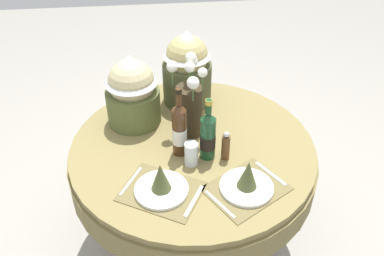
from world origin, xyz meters
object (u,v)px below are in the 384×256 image
object	(u,v)px
dining_table	(193,163)
wine_bottle_right	(208,136)
tumbler_near_right	(191,154)
wine_bottle_left	(179,129)
pepper_mill	(226,146)
gift_tub_back_centre	(187,65)
flower_vase	(189,104)
gift_tub_back_left	(132,88)
place_setting_right	(247,181)
place_setting_left	(161,184)

from	to	relation	value
dining_table	wine_bottle_right	xyz separation A→B (m)	(0.06, -0.10, 0.25)
tumbler_near_right	wine_bottle_left	bearing A→B (deg)	118.03
pepper_mill	dining_table	bearing A→B (deg)	140.24
gift_tub_back_centre	flower_vase	bearing A→B (deg)	-93.65
gift_tub_back_left	gift_tub_back_centre	size ratio (longest dim) A/B	0.90
dining_table	gift_tub_back_left	world-z (taller)	gift_tub_back_left
place_setting_right	gift_tub_back_centre	xyz separation A→B (m)	(-0.19, 0.74, 0.19)
gift_tub_back_left	gift_tub_back_centre	bearing A→B (deg)	28.98
wine_bottle_left	wine_bottle_right	size ratio (longest dim) A/B	1.12
place_setting_right	pepper_mill	distance (m)	0.23
dining_table	flower_vase	world-z (taller)	flower_vase
place_setting_right	pepper_mill	world-z (taller)	place_setting_right
dining_table	place_setting_left	size ratio (longest dim) A/B	2.98
gift_tub_back_centre	wine_bottle_left	bearing A→B (deg)	-100.14
tumbler_near_right	dining_table	bearing A→B (deg)	80.92
wine_bottle_right	pepper_mill	world-z (taller)	wine_bottle_right
gift_tub_back_left	tumbler_near_right	bearing A→B (deg)	-54.92
wine_bottle_left	gift_tub_back_centre	bearing A→B (deg)	79.86
place_setting_right	wine_bottle_left	size ratio (longest dim) A/B	1.15
wine_bottle_left	tumbler_near_right	world-z (taller)	wine_bottle_left
wine_bottle_right	gift_tub_back_centre	xyz separation A→B (m)	(-0.05, 0.50, 0.11)
dining_table	place_setting_right	xyz separation A→B (m)	(0.20, -0.34, 0.17)
gift_tub_back_left	gift_tub_back_centre	xyz separation A→B (m)	(0.30, 0.17, 0.03)
dining_table	place_setting_left	xyz separation A→B (m)	(-0.17, -0.31, 0.17)
wine_bottle_left	tumbler_near_right	size ratio (longest dim) A/B	3.08
place_setting_right	gift_tub_back_left	distance (m)	0.77
wine_bottle_right	flower_vase	bearing A→B (deg)	108.51
flower_vase	gift_tub_back_left	world-z (taller)	flower_vase
dining_table	wine_bottle_right	distance (m)	0.28
dining_table	gift_tub_back_left	distance (m)	0.50
place_setting_right	place_setting_left	bearing A→B (deg)	176.16
pepper_mill	gift_tub_back_centre	size ratio (longest dim) A/B	0.36
place_setting_right	wine_bottle_right	world-z (taller)	wine_bottle_right
place_setting_right	wine_bottle_left	bearing A→B (deg)	133.96
wine_bottle_left	dining_table	bearing A→B (deg)	38.19
place_setting_left	gift_tub_back_centre	bearing A→B (deg)	75.47
place_setting_right	gift_tub_back_centre	world-z (taller)	gift_tub_back_centre
tumbler_near_right	place_setting_left	bearing A→B (deg)	-131.54
wine_bottle_right	wine_bottle_left	bearing A→B (deg)	162.06
place_setting_left	dining_table	bearing A→B (deg)	60.97
dining_table	gift_tub_back_left	bearing A→B (deg)	140.55
tumbler_near_right	pepper_mill	world-z (taller)	pepper_mill
flower_vase	gift_tub_back_centre	world-z (taller)	gift_tub_back_centre
place_setting_left	place_setting_right	distance (m)	0.38
place_setting_right	flower_vase	world-z (taller)	flower_vase
place_setting_left	wine_bottle_right	xyz separation A→B (m)	(0.23, 0.21, 0.08)
tumbler_near_right	gift_tub_back_centre	size ratio (longest dim) A/B	0.27
pepper_mill	gift_tub_back_left	world-z (taller)	gift_tub_back_left
tumbler_near_right	gift_tub_back_centre	bearing A→B (deg)	86.26
flower_vase	place_setting_left	bearing A→B (deg)	-111.85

